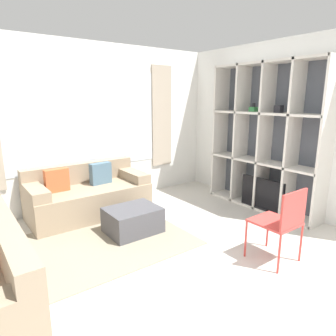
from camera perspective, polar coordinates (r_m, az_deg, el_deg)
name	(u,v)px	position (r m, az deg, el deg)	size (l,w,h in m)	color
ground_plane	(245,311)	(2.97, 14.49, -24.82)	(16.00, 16.00, 0.00)	beige
wall_back	(86,126)	(5.21, -15.32, 7.80)	(6.06, 0.11, 2.70)	white
wall_right	(265,126)	(5.36, 18.05, 7.70)	(0.07, 4.59, 2.70)	white
area_rug	(71,252)	(3.91, -18.04, -14.97)	(2.96, 1.63, 0.01)	gray
shelving_unit	(266,140)	(5.12, 18.23, 5.12)	(0.39, 1.99, 2.35)	#515660
couch_main	(88,196)	(4.89, -15.01, -5.14)	(1.80, 0.87, 0.80)	gray
ottoman	(133,220)	(4.18, -6.74, -9.87)	(0.70, 0.56, 0.35)	#47474C
folding_chair	(282,219)	(3.54, 20.91, -9.07)	(0.44, 0.46, 0.86)	#CC3D38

